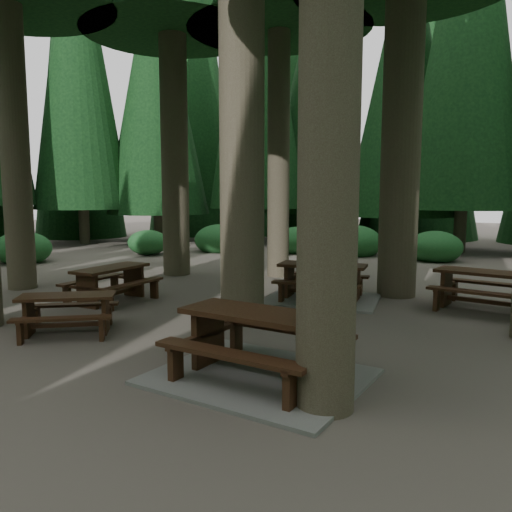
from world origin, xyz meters
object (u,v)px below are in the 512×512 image
Objects in this scene: picnic_table_c at (322,288)px; picnic_table_e at (67,308)px; picnic_table_a at (259,355)px; picnic_table_d at (484,284)px; picnic_table_b at (112,279)px.

picnic_table_e is (-2.27, -5.03, 0.16)m from picnic_table_c.
picnic_table_a reaches higher than picnic_table_d.
picnic_table_b is at bearing -148.56° from picnic_table_d.
picnic_table_b is (-5.45, 1.97, 0.20)m from picnic_table_a.
picnic_table_b reaches higher than picnic_table_e.
picnic_table_a is 5.13m from picnic_table_c.
picnic_table_b is 0.68× the size of picnic_table_c.
picnic_table_a is 3.93m from picnic_table_e.
picnic_table_e is (-5.48, -6.10, -0.09)m from picnic_table_d.
picnic_table_b is 1.00× the size of picnic_table_e.
picnic_table_c is (3.79, 2.88, -0.23)m from picnic_table_b.
picnic_table_a is at bearing -87.35° from picnic_table_c.
picnic_table_b is 8.04m from picnic_table_d.
picnic_table_a reaches higher than picnic_table_e.
picnic_table_d is at bearing -68.89° from picnic_table_b.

